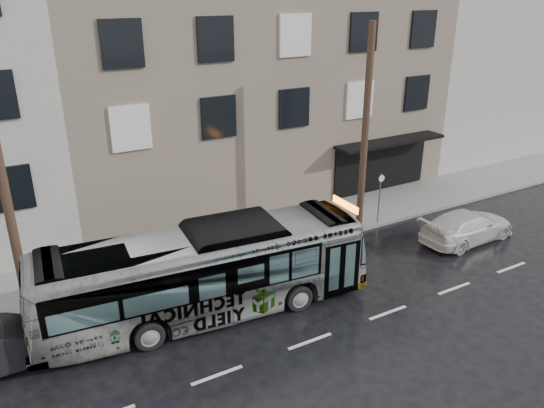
{
  "coord_description": "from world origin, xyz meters",
  "views": [
    {
      "loc": [
        -7.88,
        -13.91,
        10.34
      ],
      "look_at": [
        1.47,
        2.5,
        2.61
      ],
      "focal_mm": 35.0,
      "sensor_mm": 36.0,
      "label": 1
    }
  ],
  "objects_px": {
    "bus": "(204,273)",
    "white_sedan": "(467,226)",
    "utility_pole_front": "(365,132)",
    "sign_post": "(379,199)",
    "dark_sedan": "(0,346)",
    "utility_pole_rear": "(4,189)"
  },
  "relations": [
    {
      "from": "utility_pole_rear",
      "to": "white_sedan",
      "type": "distance_m",
      "value": 18.18
    },
    {
      "from": "utility_pole_front",
      "to": "sign_post",
      "type": "height_order",
      "value": "utility_pole_front"
    },
    {
      "from": "bus",
      "to": "dark_sedan",
      "type": "distance_m",
      "value": 6.33
    },
    {
      "from": "utility_pole_front",
      "to": "white_sedan",
      "type": "height_order",
      "value": "utility_pole_front"
    },
    {
      "from": "utility_pole_rear",
      "to": "dark_sedan",
      "type": "height_order",
      "value": "utility_pole_rear"
    },
    {
      "from": "bus",
      "to": "white_sedan",
      "type": "xyz_separation_m",
      "value": [
        12.18,
        -0.43,
        -0.89
      ]
    },
    {
      "from": "utility_pole_front",
      "to": "utility_pole_rear",
      "type": "relative_size",
      "value": 1.0
    },
    {
      "from": "sign_post",
      "to": "bus",
      "type": "xyz_separation_m",
      "value": [
        -9.82,
        -2.72,
        0.22
      ]
    },
    {
      "from": "utility_pole_front",
      "to": "dark_sedan",
      "type": "relative_size",
      "value": 2.04
    },
    {
      "from": "sign_post",
      "to": "bus",
      "type": "distance_m",
      "value": 10.19
    },
    {
      "from": "utility_pole_rear",
      "to": "bus",
      "type": "relative_size",
      "value": 0.8
    },
    {
      "from": "white_sedan",
      "to": "dark_sedan",
      "type": "relative_size",
      "value": 1.06
    },
    {
      "from": "utility_pole_front",
      "to": "sign_post",
      "type": "xyz_separation_m",
      "value": [
        1.1,
        0.0,
        -3.3
      ]
    },
    {
      "from": "sign_post",
      "to": "white_sedan",
      "type": "bearing_deg",
      "value": -53.2
    },
    {
      "from": "utility_pole_front",
      "to": "bus",
      "type": "relative_size",
      "value": 0.8
    },
    {
      "from": "utility_pole_front",
      "to": "white_sedan",
      "type": "bearing_deg",
      "value": -42.34
    },
    {
      "from": "utility_pole_rear",
      "to": "dark_sedan",
      "type": "relative_size",
      "value": 2.04
    },
    {
      "from": "utility_pole_front",
      "to": "white_sedan",
      "type": "xyz_separation_m",
      "value": [
        3.46,
        -3.15,
        -3.97
      ]
    },
    {
      "from": "sign_post",
      "to": "utility_pole_front",
      "type": "bearing_deg",
      "value": 180.0
    },
    {
      "from": "bus",
      "to": "utility_pole_rear",
      "type": "bearing_deg",
      "value": 67.95
    },
    {
      "from": "utility_pole_front",
      "to": "sign_post",
      "type": "relative_size",
      "value": 3.75
    },
    {
      "from": "sign_post",
      "to": "bus",
      "type": "bearing_deg",
      "value": -164.54
    }
  ]
}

